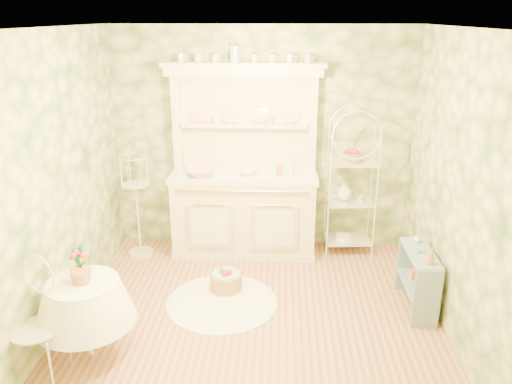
{
  "coord_description": "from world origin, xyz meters",
  "views": [
    {
      "loc": [
        0.24,
        -4.12,
        2.8
      ],
      "look_at": [
        0.0,
        0.5,
        1.15
      ],
      "focal_mm": 35.0,
      "sensor_mm": 36.0,
      "label": 1
    }
  ],
  "objects_px": {
    "cafe_chair": "(35,326)",
    "floor_basket": "(226,280)",
    "round_table": "(86,316)",
    "birdcage_stand": "(136,198)",
    "kitchen_dresser": "(244,163)",
    "side_shelf": "(418,279)",
    "bakers_rack": "(351,185)"
  },
  "relations": [
    {
      "from": "cafe_chair",
      "to": "floor_basket",
      "type": "xyz_separation_m",
      "value": [
        1.35,
        1.44,
        -0.36
      ]
    },
    {
      "from": "round_table",
      "to": "birdcage_stand",
      "type": "xyz_separation_m",
      "value": [
        -0.09,
        1.93,
        0.35
      ]
    },
    {
      "from": "kitchen_dresser",
      "to": "floor_basket",
      "type": "bearing_deg",
      "value": -97.55
    },
    {
      "from": "side_shelf",
      "to": "cafe_chair",
      "type": "height_order",
      "value": "cafe_chair"
    },
    {
      "from": "side_shelf",
      "to": "floor_basket",
      "type": "distance_m",
      "value": 1.97
    },
    {
      "from": "bakers_rack",
      "to": "birdcage_stand",
      "type": "height_order",
      "value": "bakers_rack"
    },
    {
      "from": "kitchen_dresser",
      "to": "birdcage_stand",
      "type": "xyz_separation_m",
      "value": [
        -1.27,
        -0.16,
        -0.41
      ]
    },
    {
      "from": "kitchen_dresser",
      "to": "bakers_rack",
      "type": "distance_m",
      "value": 1.32
    },
    {
      "from": "kitchen_dresser",
      "to": "side_shelf",
      "type": "relative_size",
      "value": 3.04
    },
    {
      "from": "floor_basket",
      "to": "kitchen_dresser",
      "type": "bearing_deg",
      "value": 82.45
    },
    {
      "from": "kitchen_dresser",
      "to": "round_table",
      "type": "distance_m",
      "value": 2.52
    },
    {
      "from": "bakers_rack",
      "to": "cafe_chair",
      "type": "relative_size",
      "value": 1.81
    },
    {
      "from": "kitchen_dresser",
      "to": "side_shelf",
      "type": "distance_m",
      "value": 2.32
    },
    {
      "from": "round_table",
      "to": "floor_basket",
      "type": "xyz_separation_m",
      "value": [
        1.06,
        1.14,
        -0.27
      ]
    },
    {
      "from": "birdcage_stand",
      "to": "floor_basket",
      "type": "bearing_deg",
      "value": -34.41
    },
    {
      "from": "side_shelf",
      "to": "birdcage_stand",
      "type": "relative_size",
      "value": 0.51
    },
    {
      "from": "side_shelf",
      "to": "cafe_chair",
      "type": "distance_m",
      "value": 3.51
    },
    {
      "from": "bakers_rack",
      "to": "side_shelf",
      "type": "xyz_separation_m",
      "value": [
        0.53,
        -1.27,
        -0.55
      ]
    },
    {
      "from": "cafe_chair",
      "to": "birdcage_stand",
      "type": "bearing_deg",
      "value": 106.81
    },
    {
      "from": "bakers_rack",
      "to": "floor_basket",
      "type": "distance_m",
      "value": 1.9
    },
    {
      "from": "birdcage_stand",
      "to": "floor_basket",
      "type": "height_order",
      "value": "birdcage_stand"
    },
    {
      "from": "side_shelf",
      "to": "birdcage_stand",
      "type": "distance_m",
      "value": 3.28
    },
    {
      "from": "kitchen_dresser",
      "to": "floor_basket",
      "type": "distance_m",
      "value": 1.4
    },
    {
      "from": "bakers_rack",
      "to": "kitchen_dresser",
      "type": "bearing_deg",
      "value": 179.49
    },
    {
      "from": "side_shelf",
      "to": "round_table",
      "type": "distance_m",
      "value": 3.14
    },
    {
      "from": "birdcage_stand",
      "to": "side_shelf",
      "type": "bearing_deg",
      "value": -18.33
    },
    {
      "from": "side_shelf",
      "to": "floor_basket",
      "type": "bearing_deg",
      "value": 179.61
    },
    {
      "from": "kitchen_dresser",
      "to": "birdcage_stand",
      "type": "height_order",
      "value": "kitchen_dresser"
    },
    {
      "from": "bakers_rack",
      "to": "birdcage_stand",
      "type": "relative_size",
      "value": 1.18
    },
    {
      "from": "kitchen_dresser",
      "to": "birdcage_stand",
      "type": "relative_size",
      "value": 1.56
    },
    {
      "from": "birdcage_stand",
      "to": "bakers_rack",
      "type": "bearing_deg",
      "value": 5.51
    },
    {
      "from": "kitchen_dresser",
      "to": "cafe_chair",
      "type": "xyz_separation_m",
      "value": [
        -1.48,
        -2.38,
        -0.67
      ]
    }
  ]
}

